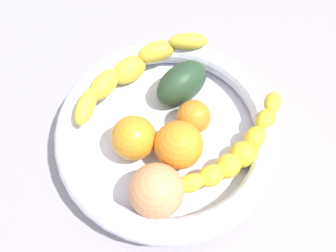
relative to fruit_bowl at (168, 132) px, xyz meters
The scene contains 9 objects.
kitchen_counter 4.27cm from the fruit_bowl, ahead, with size 120.00×120.00×3.00cm, color #9A939A.
fruit_bowl is the anchor object (origin of this frame).
banana_draped_left 10.59cm from the fruit_bowl, 112.94° to the right, with size 15.06×16.99×4.61cm.
banana_draped_right 11.34cm from the fruit_bowl, 25.18° to the left, with size 15.85×20.67×5.96cm.
orange_front 5.56cm from the fruit_bowl, 108.29° to the left, with size 6.34×6.34×6.34cm, color orange.
orange_mid_left 4.34cm from the fruit_bowl, 69.14° to the right, with size 5.05×5.05×5.05cm, color orange.
orange_mid_right 4.15cm from the fruit_bowl, 159.10° to the right, with size 6.74×6.74×6.74cm, color orange.
avocado_dark 7.93cm from the fruit_bowl, 19.66° to the right, with size 9.01×5.43×6.24cm, color #28442B.
peach_blush 10.06cm from the fruit_bowl, 167.25° to the left, with size 7.18×7.18×7.18cm, color #EF9D63.
Camera 1 is at (-23.33, 1.62, 51.71)cm, focal length 37.82 mm.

